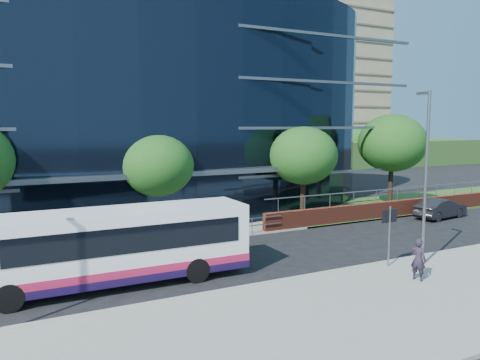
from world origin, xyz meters
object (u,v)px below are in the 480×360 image
tree_far_d (392,143)px  tree_far_c (303,156)px  street_sign (389,223)px  tree_dist_f (356,139)px  tree_dist_e (278,139)px  city_bus (112,246)px  parked_car (441,208)px  pedestrian (418,259)px  streetlight_east (425,173)px  tree_far_b (158,166)px

tree_far_d → tree_far_c: bearing=-173.7°
street_sign → tree_dist_f: 56.25m
tree_dist_e → city_bus: bearing=-129.4°
tree_dist_e → parked_car: (-7.59, -34.46, -3.82)m
tree_far_d → pedestrian: tree_far_d is taller
tree_far_d → tree_dist_f: size_ratio=1.23×
street_sign → streetlight_east: bearing=-21.4°
tree_dist_e → city_bus: size_ratio=0.56×
tree_far_c → parked_car: tree_far_c is taller
tree_dist_f → parked_car: 43.57m
tree_far_b → city_bus: bearing=-119.5°
tree_far_c → streetlight_east: streetlight_east is taller
tree_dist_f → streetlight_east: streetlight_east is taller
streetlight_east → tree_dist_f: bearing=52.4°
streetlight_east → tree_far_b: bearing=127.6°
parked_car → tree_far_d: bearing=-2.5°
tree_far_b → city_bus: tree_far_b is taller
street_sign → tree_far_d: 16.61m
tree_far_c → city_bus: 16.19m
streetlight_east → tree_far_d: bearing=50.6°
tree_far_d → tree_dist_f: 40.01m
tree_far_d → city_bus: tree_far_d is taller
tree_far_c → tree_dist_e: 35.36m
pedestrian → tree_far_c: bearing=-30.0°
tree_dist_e → streetlight_east: bearing=-113.1°
tree_dist_e → pedestrian: 48.03m
tree_far_b → streetlight_east: 14.74m
tree_dist_f → parked_car: bearing=-122.9°
tree_far_d → street_sign: bearing=-134.8°
tree_far_c → tree_far_d: (9.00, 1.00, 0.65)m
tree_dist_e → city_bus: tree_dist_e is taller
streetlight_east → city_bus: size_ratio=0.68×
street_sign → tree_dist_e: bearing=64.9°
tree_dist_e → tree_far_c: bearing=-118.7°
tree_dist_e → parked_car: 35.49m
tree_far_b → parked_car: bearing=-11.5°
tree_far_b → city_bus: size_ratio=0.52×
street_sign → city_bus: 12.31m
tree_dist_e → pedestrian: (-19.82, -43.61, -3.50)m
tree_far_b → tree_dist_e: tree_dist_e is taller
tree_dist_e → streetlight_east: (-18.00, -42.17, -0.10)m
street_sign → tree_far_d: bearing=45.2°
tree_far_c → tree_dist_e: bearing=61.3°
street_sign → tree_far_c: (2.50, 10.59, 2.39)m
tree_far_b → streetlight_east: (9.00, -11.67, 0.23)m
tree_far_d → streetlight_east: (-10.00, -12.17, -0.75)m
streetlight_east → city_bus: (-13.28, 4.10, -2.77)m
tree_far_d → tree_dist_e: tree_far_d is taller
tree_far_b → parked_car: tree_far_b is taller
tree_far_d → parked_car: 6.33m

